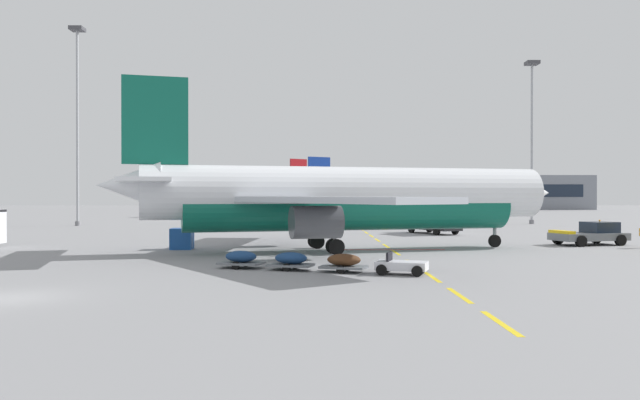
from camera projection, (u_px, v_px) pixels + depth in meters
name	position (u px, v px, depth m)	size (l,w,h in m)	color
ground	(579.00, 235.00, 65.20)	(400.00, 400.00, 0.00)	gray
apron_paint_markings	(371.00, 236.00, 62.87)	(8.00, 98.52, 0.01)	yellow
airliner_foreground	(344.00, 197.00, 45.93)	(34.44, 33.57, 12.20)	white
pushback_tug	(591.00, 234.00, 51.50)	(6.54, 4.38, 2.08)	slate
airliner_mid_left	(246.00, 196.00, 128.24)	(31.05, 28.74, 12.12)	white
airliner_far_center	(380.00, 203.00, 88.24)	(24.71, 23.24, 9.22)	silver
fuel_service_truck	(434.00, 218.00, 66.52)	(5.20, 7.35, 3.14)	black
baggage_train	(318.00, 261.00, 33.58)	(11.45, 5.14, 1.14)	silver
uld_cargo_container	(182.00, 239.00, 47.36)	(1.62, 1.58, 1.60)	#194C9E
apron_light_mast_near	(77.00, 103.00, 84.33)	(1.80, 1.80, 26.89)	slate
apron_light_mast_far	(532.00, 122.00, 89.79)	(1.80, 1.80, 23.44)	slate
terminal_satellite	(418.00, 193.00, 188.86)	(99.81, 20.23, 11.63)	gray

